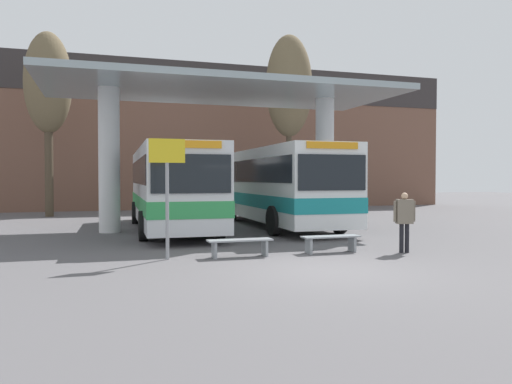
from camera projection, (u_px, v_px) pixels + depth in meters
name	position (u px, v px, depth m)	size (l,w,h in m)	color
ground_plane	(327.00, 270.00, 11.04)	(100.00, 100.00, 0.00)	#565456
townhouse_backdrop	(176.00, 123.00, 32.63)	(40.00, 0.58, 9.70)	brown
station_canopy	(224.00, 108.00, 20.00)	(13.88, 6.33, 5.68)	silver
transit_bus_left_bay	(171.00, 185.00, 19.75)	(3.03, 11.06, 3.17)	silver
transit_bus_center_bay	(277.00, 184.00, 21.24)	(2.95, 10.94, 3.24)	white
waiting_bench_near_pillar	(240.00, 244.00, 12.91)	(1.70, 0.44, 0.46)	gray
waiting_bench_mid_platform	(331.00, 240.00, 13.68)	(1.64, 0.44, 0.46)	gray
info_sign_platform	(167.00, 174.00, 12.47)	(0.90, 0.09, 3.03)	gray
pedestrian_waiting	(404.00, 216.00, 13.63)	(0.61, 0.34, 1.65)	black
poplar_tree_behind_left	(289.00, 87.00, 29.54)	(2.74, 2.74, 10.53)	#473A2B
poplar_tree_behind_right	(48.00, 85.00, 26.35)	(2.43, 2.43, 9.78)	#473A2B
parked_car_street	(274.00, 195.00, 32.02)	(4.43, 2.07, 2.06)	navy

